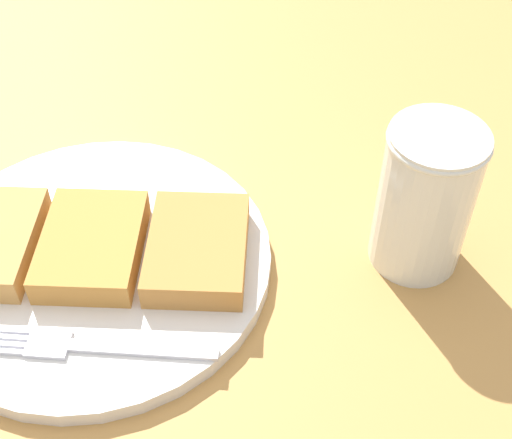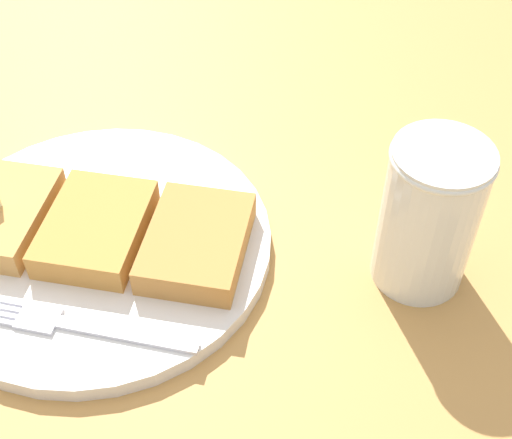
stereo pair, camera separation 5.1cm
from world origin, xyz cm
name	(u,v)px [view 1 (the left image)]	position (x,y,z in cm)	size (l,w,h in cm)	color
table_surface	(114,346)	(0.00, 0.00, 1.02)	(121.17, 121.17, 2.03)	#B38243
plate	(96,260)	(-3.36, 5.90, 2.79)	(26.33, 26.33, 1.32)	silver
toast_slice_middle	(92,245)	(-3.36, 5.90, 4.47)	(7.09, 9.56, 2.24)	#BD8139
toast_slice_right	(198,249)	(4.31, 7.23, 4.47)	(7.09, 9.56, 2.24)	#B37A3A
fork	(83,346)	(-1.08, -1.93, 3.53)	(16.04, 3.66, 0.36)	silver
syrup_jar	(424,205)	(19.90, 12.29, 7.32)	(7.02, 7.02, 11.82)	#3C1109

